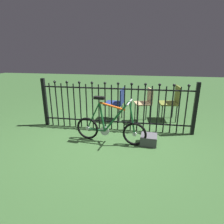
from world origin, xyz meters
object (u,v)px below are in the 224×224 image
object	(u,v)px
display_crate	(149,140)
chair_olive	(172,100)
chair_navy	(117,101)
chair_tan	(146,101)
bicycle	(110,127)

from	to	relation	value
display_crate	chair_olive	bearing A→B (deg)	68.03
chair_navy	chair_tan	size ratio (longest dim) A/B	0.98
chair_navy	display_crate	world-z (taller)	chair_navy
bicycle	chair_tan	world-z (taller)	bicycle
chair_tan	chair_navy	bearing A→B (deg)	179.04
chair_navy	display_crate	bearing A→B (deg)	-56.81
chair_olive	display_crate	size ratio (longest dim) A/B	2.91
chair_navy	display_crate	xyz separation A→B (m)	(0.77, -1.18, -0.40)
bicycle	chair_olive	bearing A→B (deg)	47.80
bicycle	chair_olive	xyz separation A→B (m)	(1.30, 1.44, 0.21)
chair_tan	display_crate	size ratio (longest dim) A/B	2.78
bicycle	chair_tan	distance (m)	1.39
chair_olive	bicycle	bearing A→B (deg)	-132.20
bicycle	display_crate	distance (m)	0.77
chair_tan	display_crate	bearing A→B (deg)	-86.15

